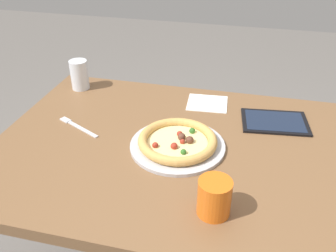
# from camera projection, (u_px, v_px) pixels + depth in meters

# --- Properties ---
(dining_table) EXTENTS (1.27, 0.90, 0.75)m
(dining_table) POSITION_uv_depth(u_px,v_px,m) (180.00, 171.00, 1.29)
(dining_table) COLOR brown
(dining_table) RESTS_ON ground
(pizza_near) EXTENTS (0.32, 0.32, 0.04)m
(pizza_near) POSITION_uv_depth(u_px,v_px,m) (178.00, 142.00, 1.22)
(pizza_near) COLOR #B7B7BC
(pizza_near) RESTS_ON dining_table
(drink_cup_colored) EXTENTS (0.09, 0.09, 0.10)m
(drink_cup_colored) POSITION_uv_depth(u_px,v_px,m) (214.00, 197.00, 0.95)
(drink_cup_colored) COLOR orange
(drink_cup_colored) RESTS_ON dining_table
(water_cup_clear) EXTENTS (0.08, 0.08, 0.13)m
(water_cup_clear) POSITION_uv_depth(u_px,v_px,m) (79.00, 75.00, 1.58)
(water_cup_clear) COLOR silver
(water_cup_clear) RESTS_ON dining_table
(paper_napkin) EXTENTS (0.17, 0.16, 0.00)m
(paper_napkin) POSITION_uv_depth(u_px,v_px,m) (207.00, 103.00, 1.49)
(paper_napkin) COLOR white
(paper_napkin) RESTS_ON dining_table
(fork) EXTENTS (0.19, 0.11, 0.00)m
(fork) POSITION_uv_depth(u_px,v_px,m) (77.00, 126.00, 1.34)
(fork) COLOR silver
(fork) RESTS_ON dining_table
(tablet) EXTENTS (0.26, 0.20, 0.01)m
(tablet) POSITION_uv_depth(u_px,v_px,m) (275.00, 122.00, 1.36)
(tablet) COLOR black
(tablet) RESTS_ON dining_table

